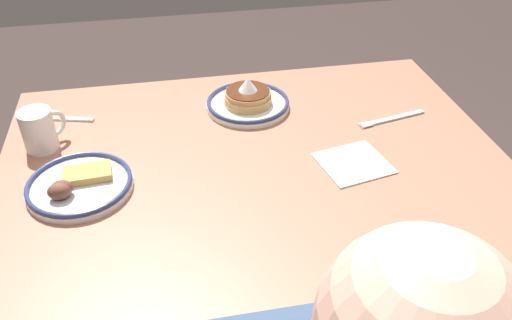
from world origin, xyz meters
TOP-DOWN VIEW (x-y plane):
  - dining_table at (0.00, 0.00)m, footprint 1.18×0.94m
  - plate_near_main at (0.39, 0.01)m, footprint 0.23×0.23m
  - plate_center_pancakes at (-0.03, -0.27)m, footprint 0.22×0.22m
  - coffee_mug at (0.49, -0.17)m, footprint 0.10×0.09m
  - paper_napkin at (-0.22, 0.03)m, footprint 0.17×0.17m
  - fork_near at (-0.38, -0.14)m, footprint 0.19×0.06m
  - fork_far at (0.47, -0.30)m, footprint 0.18×0.06m

SIDE VIEW (x-z plane):
  - dining_table at x=0.00m, z-range 0.28..1.03m
  - paper_napkin at x=-0.22m, z-range 0.75..0.75m
  - fork_near at x=-0.38m, z-range 0.75..0.75m
  - fork_far at x=0.47m, z-range 0.75..0.75m
  - plate_near_main at x=0.39m, z-range 0.74..0.79m
  - plate_center_pancakes at x=-0.03m, z-range 0.72..0.82m
  - coffee_mug at x=0.49m, z-range 0.75..0.85m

